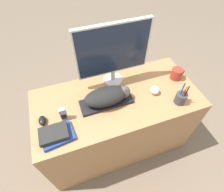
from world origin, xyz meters
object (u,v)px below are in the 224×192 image
at_px(keyboard, 106,102).
at_px(computer_mouse, 42,121).
at_px(phone, 63,114).
at_px(cat, 109,96).
at_px(book_stack, 56,135).
at_px(pen_cup, 181,98).
at_px(baseball, 155,90).
at_px(monitor, 113,52).
at_px(coffee_mug, 177,74).

height_order(keyboard, computer_mouse, computer_mouse).
xyz_separation_m(keyboard, phone, (-0.34, -0.03, 0.04)).
distance_m(keyboard, computer_mouse, 0.50).
distance_m(cat, phone, 0.36).
xyz_separation_m(computer_mouse, book_stack, (0.08, -0.15, 0.01)).
distance_m(computer_mouse, pen_cup, 1.07).
bearing_deg(computer_mouse, phone, -6.92).
relative_size(cat, baseball, 5.06).
relative_size(monitor, book_stack, 2.53).
bearing_deg(baseball, keyboard, 175.01).
relative_size(computer_mouse, baseball, 1.16).
relative_size(keyboard, cat, 1.13).
distance_m(cat, coffee_mug, 0.67).
bearing_deg(phone, monitor, 28.13).
height_order(computer_mouse, baseball, baseball).
bearing_deg(cat, phone, -174.48).
distance_m(keyboard, coffee_mug, 0.69).
xyz_separation_m(pen_cup, baseball, (-0.14, 0.15, -0.02)).
height_order(pen_cup, baseball, pen_cup).
height_order(baseball, phone, phone).
height_order(pen_cup, book_stack, pen_cup).
height_order(keyboard, baseball, baseball).
xyz_separation_m(coffee_mug, baseball, (-0.27, -0.10, -0.01)).
bearing_deg(book_stack, monitor, 34.90).
xyz_separation_m(cat, coffee_mug, (0.66, 0.06, -0.03)).
xyz_separation_m(coffee_mug, pen_cup, (-0.13, -0.25, 0.00)).
xyz_separation_m(keyboard, monitor, (0.14, 0.22, 0.30)).
bearing_deg(book_stack, baseball, 9.00).
xyz_separation_m(cat, pen_cup, (0.54, -0.19, -0.03)).
height_order(keyboard, coffee_mug, coffee_mug).
bearing_deg(book_stack, phone, 59.16).
height_order(baseball, book_stack, baseball).
relative_size(computer_mouse, pen_cup, 0.39).
xyz_separation_m(computer_mouse, phone, (0.16, -0.02, 0.04)).
bearing_deg(book_stack, coffee_mug, 11.89).
relative_size(coffee_mug, phone, 1.15).
bearing_deg(book_stack, computer_mouse, 117.19).
relative_size(keyboard, monitor, 0.71).
distance_m(monitor, baseball, 0.47).
bearing_deg(keyboard, coffee_mug, 5.38).
xyz_separation_m(monitor, pen_cup, (0.42, -0.41, -0.26)).
xyz_separation_m(monitor, baseball, (0.28, -0.26, -0.27)).
relative_size(cat, pen_cup, 1.70).
distance_m(coffee_mug, book_stack, 1.13).
bearing_deg(baseball, cat, 174.76).
bearing_deg(keyboard, baseball, -4.99).
bearing_deg(keyboard, phone, -174.17).
bearing_deg(cat, baseball, -5.24).
relative_size(pen_cup, baseball, 2.98).
relative_size(monitor, phone, 5.19).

